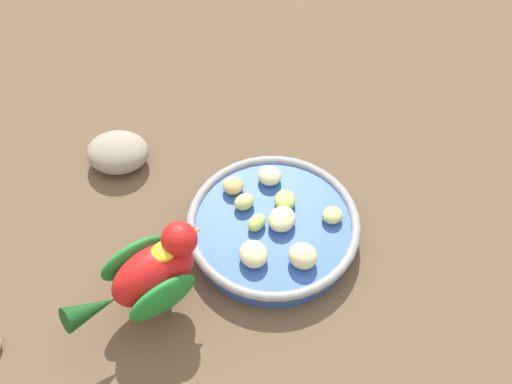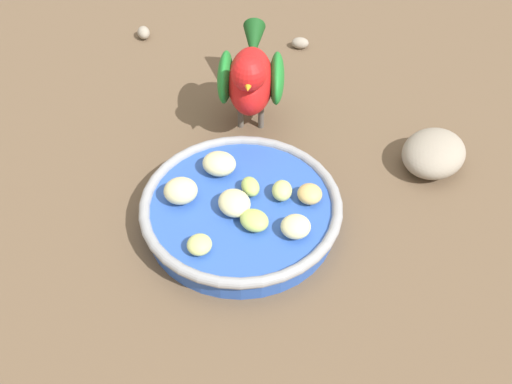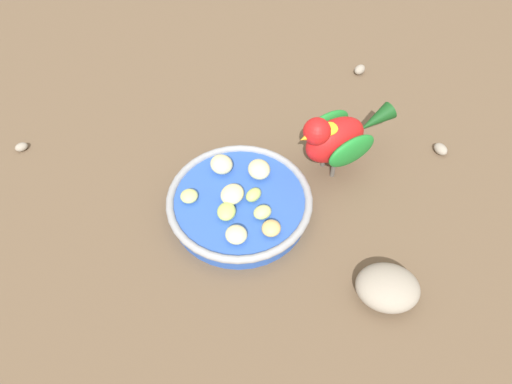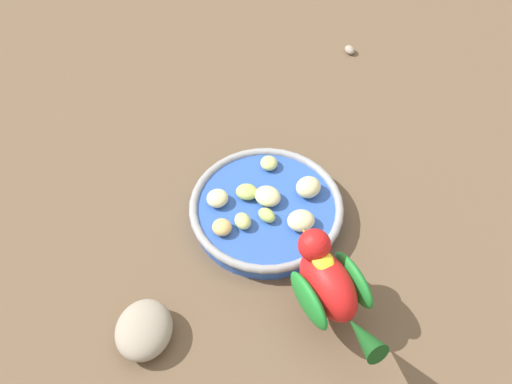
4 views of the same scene
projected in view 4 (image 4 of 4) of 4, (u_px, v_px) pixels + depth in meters
ground_plane at (279, 237)px, 0.89m from camera, size 4.00×4.00×0.00m
feeding_bowl at (266, 210)px, 0.90m from camera, size 0.21×0.21×0.03m
apple_piece_0 at (267, 215)px, 0.87m from camera, size 0.03×0.03×0.02m
apple_piece_1 at (268, 196)px, 0.89m from camera, size 0.04×0.04×0.02m
apple_piece_2 at (222, 227)px, 0.86m from camera, size 0.04×0.04×0.02m
apple_piece_3 at (301, 221)px, 0.86m from camera, size 0.04×0.05×0.02m
apple_piece_4 at (247, 192)px, 0.89m from camera, size 0.03×0.03×0.02m
apple_piece_5 at (308, 187)px, 0.89m from camera, size 0.05×0.05×0.02m
apple_piece_6 at (269, 163)px, 0.93m from camera, size 0.03×0.03×0.02m
apple_piece_7 at (243, 221)px, 0.86m from camera, size 0.03×0.03×0.02m
apple_piece_8 at (217, 198)px, 0.89m from camera, size 0.04×0.04×0.02m
parrot at (330, 286)px, 0.76m from camera, size 0.14×0.13×0.12m
rock_large at (144, 330)px, 0.78m from camera, size 0.09×0.07×0.04m
pebble_2 at (350, 50)px, 1.12m from camera, size 0.02×0.02×0.01m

